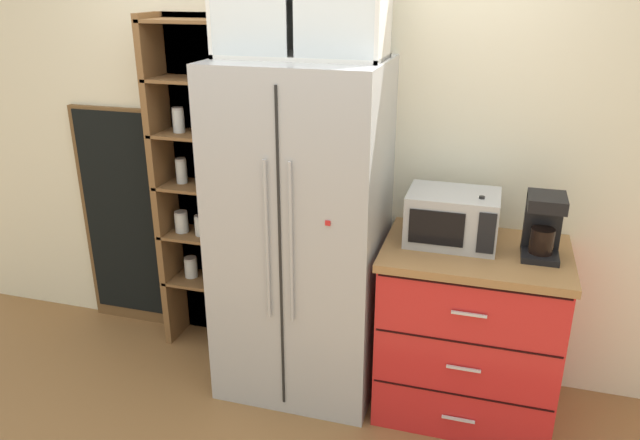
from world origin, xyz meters
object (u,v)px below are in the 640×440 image
object	(u,v)px
refrigerator	(302,234)
bottle_amber	(479,226)
coffee_maker	(543,225)
mug_charcoal	(477,243)
mug_navy	(478,240)
chalkboard_menu	(125,219)
microwave	(452,218)

from	to	relation	value
refrigerator	bottle_amber	bearing A→B (deg)	1.00
refrigerator	coffee_maker	xyz separation A→B (m)	(1.18, 0.02, 0.18)
refrigerator	mug_charcoal	size ratio (longest dim) A/B	14.90
mug_navy	chalkboard_menu	world-z (taller)	chalkboard_menu
chalkboard_menu	mug_navy	bearing A→B (deg)	-7.77
coffee_maker	mug_navy	bearing A→B (deg)	-177.14
refrigerator	mug_charcoal	bearing A→B (deg)	-2.03
refrigerator	mug_navy	size ratio (longest dim) A/B	16.76
microwave	mug_charcoal	world-z (taller)	microwave
mug_navy	bottle_amber	bearing A→B (deg)	106.29
refrigerator	mug_charcoal	distance (m)	0.90
mug_charcoal	chalkboard_menu	world-z (taller)	chalkboard_menu
coffee_maker	chalkboard_menu	world-z (taller)	chalkboard_menu
bottle_amber	chalkboard_menu	xyz separation A→B (m)	(-2.18, 0.29, -0.32)
refrigerator	bottle_amber	size ratio (longest dim) A/B	6.62
microwave	bottle_amber	size ratio (longest dim) A/B	1.62
refrigerator	mug_navy	world-z (taller)	refrigerator
chalkboard_menu	microwave	bearing A→B (deg)	-6.73
microwave	mug_navy	xyz separation A→B (m)	(0.13, -0.06, -0.08)
mug_navy	bottle_amber	distance (m)	0.07
coffee_maker	mug_navy	distance (m)	0.31
chalkboard_menu	mug_charcoal	bearing A→B (deg)	-8.82
bottle_amber	coffee_maker	bearing A→B (deg)	1.52
microwave	chalkboard_menu	world-z (taller)	chalkboard_menu
refrigerator	mug_charcoal	xyz separation A→B (m)	(0.90, -0.03, 0.07)
microwave	mug_navy	distance (m)	0.17
mug_charcoal	microwave	bearing A→B (deg)	144.13
microwave	chalkboard_menu	distance (m)	2.09
microwave	mug_charcoal	size ratio (longest dim) A/B	3.65
mug_charcoal	bottle_amber	xyz separation A→B (m)	(-0.00, 0.05, 0.07)
refrigerator	chalkboard_menu	xyz separation A→B (m)	(-1.29, 0.31, -0.17)
bottle_amber	chalkboard_menu	bearing A→B (deg)	172.39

